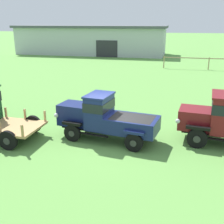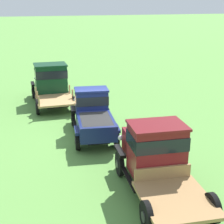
# 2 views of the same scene
# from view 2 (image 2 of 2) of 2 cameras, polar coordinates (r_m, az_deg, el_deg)

# --- Properties ---
(ground_plane) EXTENTS (240.00, 240.00, 0.00)m
(ground_plane) POSITION_cam_2_polar(r_m,az_deg,el_deg) (15.51, -3.20, -3.93)
(ground_plane) COLOR #5B9342
(vintage_truck_foreground_near) EXTENTS (5.32, 2.32, 2.29)m
(vintage_truck_foreground_near) POSITION_cam_2_polar(r_m,az_deg,el_deg) (20.74, -10.15, 5.02)
(vintage_truck_foreground_near) COLOR black
(vintage_truck_foreground_near) RESTS_ON ground
(vintage_truck_second_in_line) EXTENTS (4.78, 2.31, 2.06)m
(vintage_truck_second_in_line) POSITION_cam_2_polar(r_m,az_deg,el_deg) (15.36, -3.29, -0.09)
(vintage_truck_second_in_line) COLOR black
(vintage_truck_second_in_line) RESTS_ON ground
(vintage_truck_midrow_center) EXTENTS (4.99, 2.44, 2.20)m
(vintage_truck_midrow_center) POSITION_cam_2_polar(r_m,az_deg,el_deg) (11.11, 7.16, -6.85)
(vintage_truck_midrow_center) COLOR black
(vintage_truck_midrow_center) RESTS_ON ground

